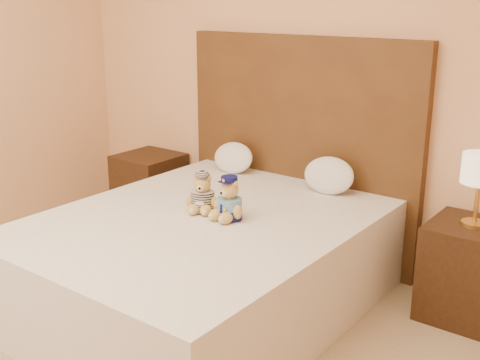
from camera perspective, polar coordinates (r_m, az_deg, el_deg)
name	(u,v)px	position (r m, az deg, el deg)	size (l,w,h in m)	color
bed	(204,262)	(3.49, -3.45, -7.79)	(1.60, 2.00, 0.55)	white
headboard	(299,148)	(4.11, 5.64, 3.01)	(1.75, 0.08, 1.50)	#4F3417
nightstand_left	(150,188)	(4.84, -8.53, -0.78)	(0.45, 0.45, 0.55)	#351E11
nightstand_right	(468,271)	(3.61, 20.84, -8.10)	(0.45, 0.45, 0.55)	#351E11
lamp	(480,172)	(3.42, 21.84, 0.67)	(0.20, 0.20, 0.40)	gold
teddy_police	(229,198)	(3.32, -1.01, -1.73)	(0.21, 0.20, 0.24)	#AB8442
teddy_prisoner	(203,193)	(3.45, -3.57, -1.22)	(0.20, 0.19, 0.22)	#AB8442
pillow_left	(233,156)	(4.23, -0.65, 2.26)	(0.32, 0.21, 0.23)	white
pillow_right	(329,174)	(3.82, 8.42, 0.60)	(0.34, 0.22, 0.24)	white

